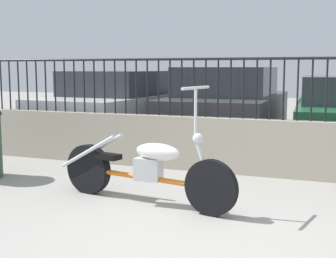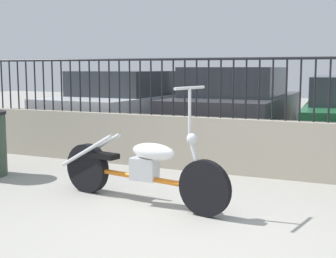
% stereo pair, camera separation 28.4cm
% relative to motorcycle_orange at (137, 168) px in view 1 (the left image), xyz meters
% --- Properties ---
extents(ground_plane, '(40.00, 40.00, 0.00)m').
position_rel_motorcycle_orange_xyz_m(ground_plane, '(0.95, -0.91, -0.38)').
color(ground_plane, gray).
extents(low_wall, '(9.78, 0.18, 0.77)m').
position_rel_motorcycle_orange_xyz_m(low_wall, '(0.95, 1.76, 0.01)').
color(low_wall, '#B2A893').
rests_on(low_wall, ground_plane).
extents(fence_railing, '(9.78, 0.04, 0.83)m').
position_rel_motorcycle_orange_xyz_m(fence_railing, '(0.95, 1.76, 0.94)').
color(fence_railing, black).
rests_on(fence_railing, low_wall).
extents(motorcycle_orange, '(2.22, 0.69, 1.28)m').
position_rel_motorcycle_orange_xyz_m(motorcycle_orange, '(0.00, 0.00, 0.00)').
color(motorcycle_orange, black).
rests_on(motorcycle_orange, ground_plane).
extents(car_silver, '(2.03, 4.61, 1.40)m').
position_rel_motorcycle_orange_xyz_m(car_silver, '(-2.33, 4.30, 0.32)').
color(car_silver, black).
rests_on(car_silver, ground_plane).
extents(car_dark_grey, '(1.98, 4.12, 1.47)m').
position_rel_motorcycle_orange_xyz_m(car_dark_grey, '(-0.11, 4.46, 0.35)').
color(car_dark_grey, black).
rests_on(car_dark_grey, ground_plane).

